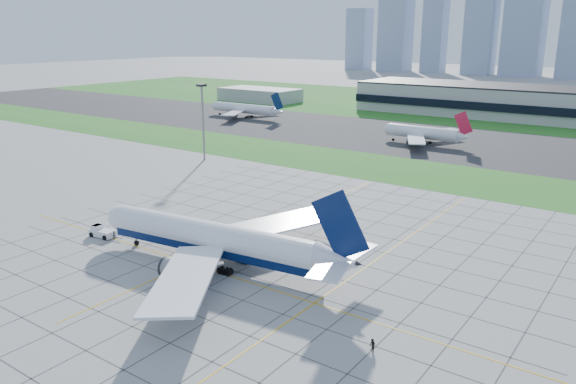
# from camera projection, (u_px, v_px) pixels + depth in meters

# --- Properties ---
(ground) EXTENTS (1400.00, 1400.00, 0.00)m
(ground) POSITION_uv_depth(u_px,v_px,m) (237.00, 272.00, 102.03)
(ground) COLOR #999994
(ground) RESTS_ON ground
(grass_median) EXTENTS (700.00, 35.00, 0.04)m
(grass_median) POSITION_uv_depth(u_px,v_px,m) (427.00, 174.00, 172.56)
(grass_median) COLOR #236F1F
(grass_median) RESTS_ON ground
(asphalt_taxiway) EXTENTS (700.00, 75.00, 0.04)m
(asphalt_taxiway) POSITION_uv_depth(u_px,v_px,m) (482.00, 146.00, 215.66)
(asphalt_taxiway) COLOR #383838
(asphalt_taxiway) RESTS_ON ground
(grass_far) EXTENTS (700.00, 145.00, 0.04)m
(grass_far) POSITION_uv_depth(u_px,v_px,m) (545.00, 113.00, 301.87)
(grass_far) COLOR #236F1F
(grass_far) RESTS_ON ground
(apron_markings) EXTENTS (120.00, 130.00, 0.03)m
(apron_markings) POSITION_uv_depth(u_px,v_px,m) (276.00, 254.00, 110.48)
(apron_markings) COLOR #474744
(apron_markings) RESTS_ON ground
(service_block) EXTENTS (50.00, 25.00, 8.00)m
(service_block) POSITION_uv_depth(u_px,v_px,m) (260.00, 95.00, 354.67)
(service_block) COLOR #B7B7B2
(service_block) RESTS_ON ground
(light_mast) EXTENTS (2.50, 2.50, 25.60)m
(light_mast) POSITION_uv_depth(u_px,v_px,m) (203.00, 113.00, 187.54)
(light_mast) COLOR gray
(light_mast) RESTS_ON ground
(airliner) EXTENTS (57.16, 57.62, 18.01)m
(airliner) POSITION_uv_depth(u_px,v_px,m) (215.00, 239.00, 104.45)
(airliner) COLOR white
(airliner) RESTS_ON ground
(pushback_tug) EXTENTS (8.66, 3.56, 2.38)m
(pushback_tug) POSITION_uv_depth(u_px,v_px,m) (102.00, 232.00, 119.71)
(pushback_tug) COLOR white
(pushback_tug) RESTS_ON ground
(crew_near) EXTENTS (0.55, 0.69, 1.67)m
(crew_near) POSITION_uv_depth(u_px,v_px,m) (114.00, 235.00, 118.56)
(crew_near) COLOR black
(crew_near) RESTS_ON ground
(crew_far) EXTENTS (1.16, 1.10, 1.90)m
(crew_far) POSITION_uv_depth(u_px,v_px,m) (372.00, 345.00, 76.48)
(crew_far) COLOR black
(crew_far) RESTS_ON ground
(distant_jet_0) EXTENTS (43.67, 42.66, 14.08)m
(distant_jet_0) POSITION_uv_depth(u_px,v_px,m) (245.00, 109.00, 286.44)
(distant_jet_0) COLOR white
(distant_jet_0) RESTS_ON ground
(distant_jet_1) EXTENTS (33.13, 42.66, 14.08)m
(distant_jet_1) POSITION_uv_depth(u_px,v_px,m) (424.00, 133.00, 217.68)
(distant_jet_1) COLOR white
(distant_jet_1) RESTS_ON ground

